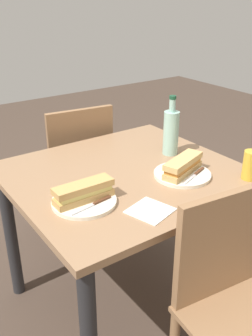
{
  "coord_description": "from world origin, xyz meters",
  "views": [
    {
      "loc": [
        0.86,
        1.22,
        1.46
      ],
      "look_at": [
        0.0,
        0.0,
        0.76
      ],
      "focal_mm": 40.79,
      "sensor_mm": 36.0,
      "label": 1
    }
  ],
  "objects": [
    {
      "name": "ground_plane",
      "position": [
        0.0,
        0.0,
        0.0
      ],
      "size": [
        8.0,
        8.0,
        0.0
      ],
      "primitive_type": "plane",
      "color": "#47382D"
    },
    {
      "name": "dining_table",
      "position": [
        0.0,
        0.0,
        0.62
      ],
      "size": [
        0.97,
        0.89,
        0.74
      ],
      "color": "#997251",
      "rests_on": "ground"
    },
    {
      "name": "chair_far",
      "position": [
        -0.01,
        0.64,
        0.5
      ],
      "size": [
        0.44,
        0.44,
        0.87
      ],
      "color": "#936B47",
      "rests_on": "ground"
    },
    {
      "name": "chair_near",
      "position": [
        -0.09,
        -0.64,
        0.5
      ],
      "size": [
        0.45,
        0.45,
        0.87
      ],
      "color": "#936B47",
      "rests_on": "ground"
    },
    {
      "name": "plate_near",
      "position": [
        0.28,
        0.13,
        0.74
      ],
      "size": [
        0.24,
        0.24,
        0.01
      ],
      "primitive_type": "cylinder",
      "color": "silver",
      "rests_on": "dining_table"
    },
    {
      "name": "baguette_sandwich_near",
      "position": [
        0.28,
        0.13,
        0.79
      ],
      "size": [
        0.23,
        0.07,
        0.07
      ],
      "color": "tan",
      "rests_on": "plate_near"
    },
    {
      "name": "knife_near",
      "position": [
        0.27,
        0.18,
        0.75
      ],
      "size": [
        0.18,
        0.04,
        0.01
      ],
      "color": "silver",
      "rests_on": "plate_near"
    },
    {
      "name": "plate_far",
      "position": [
        -0.17,
        0.17,
        0.74
      ],
      "size": [
        0.24,
        0.24,
        0.01
      ],
      "primitive_type": "cylinder",
      "color": "silver",
      "rests_on": "dining_table"
    },
    {
      "name": "baguette_sandwich_far",
      "position": [
        -0.17,
        0.17,
        0.79
      ],
      "size": [
        0.23,
        0.14,
        0.07
      ],
      "color": "tan",
      "rests_on": "plate_far"
    },
    {
      "name": "knife_far",
      "position": [
        -0.2,
        0.22,
        0.75
      ],
      "size": [
        0.17,
        0.07,
        0.01
      ],
      "color": "silver",
      "rests_on": "plate_far"
    },
    {
      "name": "water_bottle",
      "position": [
        -0.29,
        -0.05,
        0.85
      ],
      "size": [
        0.07,
        0.07,
        0.28
      ],
      "color": "#99C6B7",
      "rests_on": "dining_table"
    },
    {
      "name": "beer_glass",
      "position": [
        -0.39,
        0.35,
        0.8
      ],
      "size": [
        0.07,
        0.07,
        0.12
      ],
      "primitive_type": "cylinder",
      "color": "gold",
      "rests_on": "dining_table"
    },
    {
      "name": "paper_napkin",
      "position": [
        0.11,
        0.31,
        0.74
      ],
      "size": [
        0.17,
        0.17,
        0.0
      ],
      "primitive_type": "cube",
      "rotation": [
        0.0,
        0.0,
        0.28
      ],
      "color": "white",
      "rests_on": "dining_table"
    }
  ]
}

